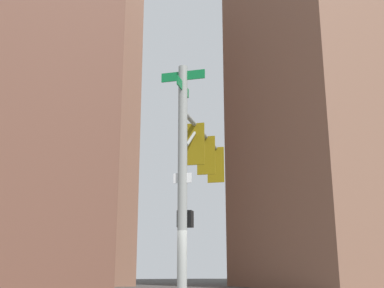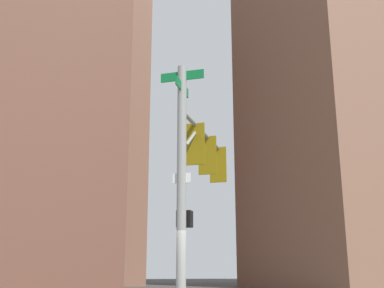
# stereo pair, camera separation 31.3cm
# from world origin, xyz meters

# --- Properties ---
(signal_pole_assembly) EXTENTS (3.53, 4.31, 6.66)m
(signal_pole_assembly) POSITION_xyz_m (-0.51, -1.61, 4.33)
(signal_pole_assembly) COLOR gray
(signal_pole_assembly) RESTS_ON ground_plane
(building_brick_nearside) EXTENTS (18.68, 19.37, 50.18)m
(building_brick_nearside) POSITION_xyz_m (-30.77, -31.11, 25.09)
(building_brick_nearside) COLOR #845B47
(building_brick_nearside) RESTS_ON ground_plane
(building_brick_midblock) EXTENTS (18.37, 17.22, 37.64)m
(building_brick_midblock) POSITION_xyz_m (2.89, -41.47, 18.82)
(building_brick_midblock) COLOR brown
(building_brick_midblock) RESTS_ON ground_plane
(building_brick_farside) EXTENTS (18.12, 19.54, 44.35)m
(building_brick_farside) POSITION_xyz_m (-2.26, -52.83, 22.18)
(building_brick_farside) COLOR #845B47
(building_brick_farside) RESTS_ON ground_plane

